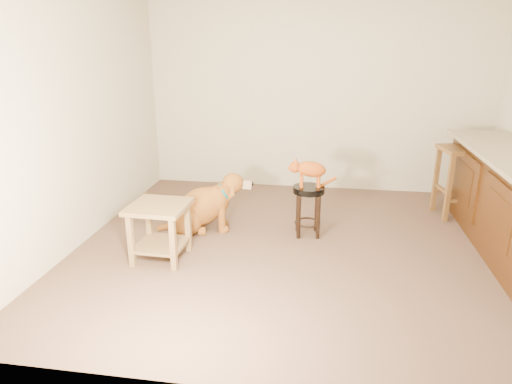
% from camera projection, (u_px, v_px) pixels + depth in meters
% --- Properties ---
extents(floor, '(4.50, 4.00, 0.01)m').
position_uv_depth(floor, '(306.00, 248.00, 4.51)').
color(floor, brown).
rests_on(floor, ground).
extents(room_shell, '(4.54, 4.04, 2.62)m').
position_uv_depth(room_shell, '(313.00, 74.00, 3.98)').
color(room_shell, beige).
rests_on(room_shell, ground).
extents(padded_stool, '(0.32, 0.32, 0.53)m').
position_uv_depth(padded_stool, '(308.00, 201.00, 4.71)').
color(padded_stool, black).
rests_on(padded_stool, ground).
extents(wood_stool, '(0.51, 0.51, 0.81)m').
position_uv_depth(wood_stool, '(458.00, 181.00, 5.22)').
color(wood_stool, brown).
rests_on(wood_stool, ground).
extents(side_table, '(0.54, 0.54, 0.54)m').
position_uv_depth(side_table, '(160.00, 223.00, 4.19)').
color(side_table, brown).
rests_on(side_table, ground).
extents(golden_retriever, '(1.03, 0.59, 0.67)m').
position_uv_depth(golden_retriever, '(202.00, 208.00, 4.88)').
color(golden_retriever, brown).
rests_on(golden_retriever, ground).
extents(tabby_kitten, '(0.51, 0.23, 0.32)m').
position_uv_depth(tabby_kitten, '(308.00, 170.00, 4.60)').
color(tabby_kitten, '#98400F').
rests_on(tabby_kitten, padded_stool).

